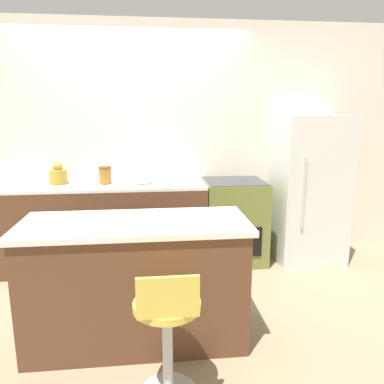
{
  "coord_description": "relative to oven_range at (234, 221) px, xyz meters",
  "views": [
    {
      "loc": [
        0.2,
        -3.57,
        1.65
      ],
      "look_at": [
        0.56,
        -0.37,
        0.95
      ],
      "focal_mm": 35.0,
      "sensor_mm": 36.0,
      "label": 1
    }
  ],
  "objects": [
    {
      "name": "ground_plane",
      "position": [
        -1.1,
        -0.32,
        -0.45
      ],
      "size": [
        14.0,
        14.0,
        0.0
      ],
      "primitive_type": "plane",
      "color": "#998466"
    },
    {
      "name": "wall_back",
      "position": [
        -1.1,
        0.33,
        0.85
      ],
      "size": [
        8.0,
        0.06,
        2.6
      ],
      "color": "silver",
      "rests_on": "ground_plane"
    },
    {
      "name": "back_counter",
      "position": [
        -1.43,
        0.0,
        -0.0
      ],
      "size": [
        2.19,
        0.6,
        0.91
      ],
      "color": "brown",
      "rests_on": "ground_plane"
    },
    {
      "name": "kitchen_island",
      "position": [
        -1.02,
        -1.38,
        -0.0
      ],
      "size": [
        1.58,
        0.65,
        0.9
      ],
      "color": "brown",
      "rests_on": "ground_plane"
    },
    {
      "name": "oven_range",
      "position": [
        0.0,
        0.0,
        0.0
      ],
      "size": [
        0.65,
        0.61,
        0.91
      ],
      "color": "olive",
      "rests_on": "ground_plane"
    },
    {
      "name": "refrigerator",
      "position": [
        0.82,
        -0.03,
        0.35
      ],
      "size": [
        0.72,
        0.68,
        1.6
      ],
      "color": "silver",
      "rests_on": "ground_plane"
    },
    {
      "name": "stool_chair",
      "position": [
        -0.83,
        -2.01,
        -0.03
      ],
      "size": [
        0.38,
        0.38,
        0.83
      ],
      "color": "#B7B7BC",
      "rests_on": "ground_plane"
    },
    {
      "name": "kettle",
      "position": [
        -1.85,
        0.02,
        0.55
      ],
      "size": [
        0.19,
        0.19,
        0.23
      ],
      "color": "#B29333",
      "rests_on": "back_counter"
    },
    {
      "name": "mixing_bowl",
      "position": [
        -1.0,
        0.02,
        0.49
      ],
      "size": [
        0.21,
        0.21,
        0.07
      ],
      "color": "white",
      "rests_on": "back_counter"
    },
    {
      "name": "canister_jar",
      "position": [
        -1.37,
        0.02,
        0.54
      ],
      "size": [
        0.13,
        0.13,
        0.17
      ],
      "color": "#9E6623",
      "rests_on": "back_counter"
    }
  ]
}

